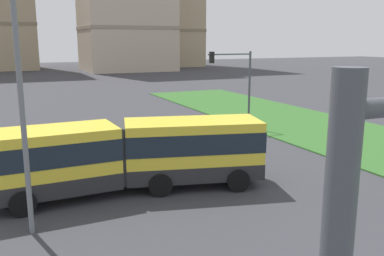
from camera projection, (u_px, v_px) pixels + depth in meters
name	position (u px, v px, depth m)	size (l,w,h in m)	color
articulated_bus	(131.00, 155.00, 18.08)	(11.94, 3.96, 3.00)	yellow
traffic_light_far_right	(236.00, 76.00, 30.28)	(3.52, 0.28, 5.73)	#474C51
streetlight_left	(19.00, 78.00, 13.35)	(0.70, 0.28, 9.75)	slate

